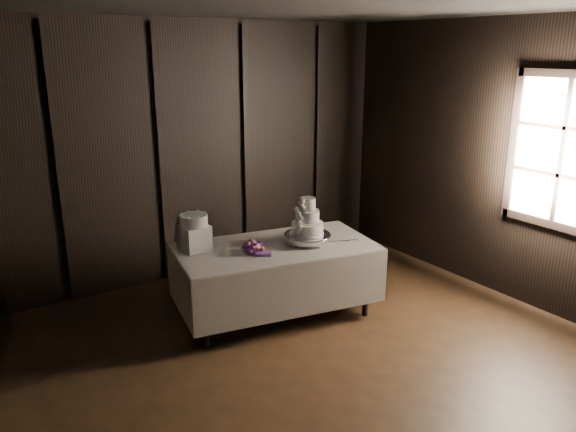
{
  "coord_description": "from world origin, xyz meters",
  "views": [
    {
      "loc": [
        -2.24,
        -2.56,
        2.68
      ],
      "look_at": [
        0.73,
        1.96,
        1.05
      ],
      "focal_mm": 35.0,
      "sensor_mm": 36.0,
      "label": 1
    }
  ],
  "objects": [
    {
      "name": "cake_stand",
      "position": [
        0.9,
        1.87,
        0.81
      ],
      "size": [
        0.63,
        0.63,
        0.09
      ],
      "primitive_type": "cylinder",
      "rotation": [
        0.0,
        0.0,
        -0.37
      ],
      "color": "silver",
      "rests_on": "display_table"
    },
    {
      "name": "wedding_cake",
      "position": [
        0.87,
        1.85,
        1.0
      ],
      "size": [
        0.36,
        0.32,
        0.39
      ],
      "rotation": [
        0.0,
        0.0,
        0.18
      ],
      "color": "white",
      "rests_on": "cake_stand"
    },
    {
      "name": "bouquet",
      "position": [
        0.29,
        1.92,
        0.82
      ],
      "size": [
        0.42,
        0.45,
        0.17
      ],
      "primitive_type": null,
      "rotation": [
        0.0,
        0.0,
        -0.61
      ],
      "color": "#E65266",
      "rests_on": "display_table"
    },
    {
      "name": "window",
      "position": [
        2.97,
        0.5,
        1.7
      ],
      "size": [
        0.06,
        1.16,
        1.56
      ],
      "primitive_type": "cube",
      "color": "black",
      "rests_on": "room"
    },
    {
      "name": "cake_knife",
      "position": [
        1.16,
        1.72,
        0.77
      ],
      "size": [
        0.34,
        0.19,
        0.01
      ],
      "primitive_type": "cube",
      "rotation": [
        0.0,
        0.0,
        -0.48
      ],
      "color": "silver",
      "rests_on": "display_table"
    },
    {
      "name": "display_table",
      "position": [
        0.58,
        1.96,
        0.42
      ],
      "size": [
        2.14,
        1.38,
        0.76
      ],
      "rotation": [
        0.0,
        0.0,
        -0.18
      ],
      "color": "beige",
      "rests_on": "ground"
    },
    {
      "name": "room",
      "position": [
        0.0,
        0.0,
        1.5
      ],
      "size": [
        6.08,
        7.08,
        3.08
      ],
      "color": "black",
      "rests_on": "ground"
    },
    {
      "name": "small_cake",
      "position": [
        -0.15,
        2.31,
        1.07
      ],
      "size": [
        0.35,
        0.35,
        0.11
      ],
      "primitive_type": "cylinder",
      "rotation": [
        0.0,
        0.0,
        -0.33
      ],
      "color": "white",
      "rests_on": "box_pedestal"
    },
    {
      "name": "box_pedestal",
      "position": [
        -0.15,
        2.31,
        0.89
      ],
      "size": [
        0.28,
        0.28,
        0.25
      ],
      "primitive_type": "cube",
      "rotation": [
        0.0,
        0.0,
        0.1
      ],
      "color": "white",
      "rests_on": "display_table"
    }
  ]
}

